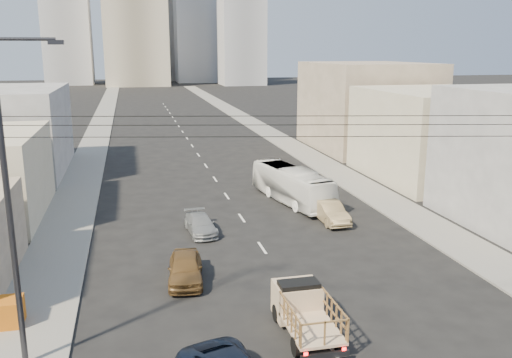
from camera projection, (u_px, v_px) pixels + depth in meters
name	position (u px, v px, depth m)	size (l,w,h in m)	color
sidewalk_left	(100.00, 126.00, 82.58)	(3.50, 180.00, 0.12)	gray
sidewalk_right	(250.00, 122.00, 87.77)	(3.50, 180.00, 0.12)	gray
lane_dashes	(189.00, 142.00, 69.09)	(0.15, 104.00, 0.01)	silver
flatbed_pickup	(305.00, 308.00, 22.26)	(1.95, 4.41, 1.90)	tan
city_bus	(292.00, 185.00, 41.57)	(2.28, 9.76, 2.72)	white
sedan_brown	(185.00, 268.00, 27.33)	(1.70, 4.23, 1.44)	brown
sedan_tan	(330.00, 212.00, 36.85)	(1.49, 4.28, 1.41)	#8E7953
sedan_grey	(201.00, 224.00, 34.60)	(1.63, 4.02, 1.17)	gray
streetlamp_left	(11.00, 199.00, 18.66)	(2.36, 0.25, 12.00)	#2D2D33
overhead_wires	(351.00, 126.00, 18.23)	(23.01, 5.02, 0.72)	black
crate_stack	(0.00, 313.00, 22.73)	(1.80, 1.20, 1.14)	#BC5E11
bldg_right_mid	(435.00, 135.00, 48.79)	(11.00, 14.00, 8.00)	#BAB196
bldg_right_far	(366.00, 106.00, 63.82)	(12.00, 16.00, 10.00)	gray
midrise_ne	(197.00, 25.00, 193.43)	(16.00, 16.00, 40.00)	#97999F
midrise_nw	(67.00, 33.00, 179.66)	(15.00, 15.00, 34.00)	#97999F
midrise_back	(161.00, 21.00, 204.51)	(18.00, 18.00, 44.00)	gray
midrise_east	(242.00, 42.00, 178.53)	(14.00, 14.00, 28.00)	#97999F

